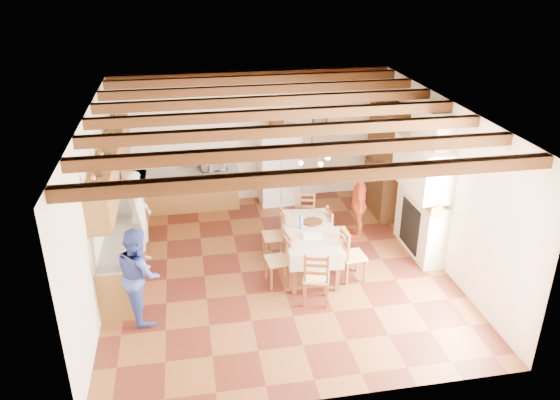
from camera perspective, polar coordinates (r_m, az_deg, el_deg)
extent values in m
cube|color=#511F15|center=(10.08, -0.26, -7.27)|extent=(6.00, 6.50, 0.02)
cube|color=white|center=(8.87, -0.30, 9.55)|extent=(6.00, 6.50, 0.02)
cube|color=#F1E0CB|center=(12.39, -2.90, 6.62)|extent=(6.00, 0.02, 3.00)
cube|color=#F1E0CB|center=(6.59, 4.72, -10.78)|extent=(6.00, 0.02, 3.00)
cube|color=#F1E0CB|center=(9.38, -18.69, -0.76)|extent=(0.02, 6.50, 3.00)
cube|color=#F1E0CB|center=(10.29, 16.48, 1.78)|extent=(0.02, 6.50, 3.00)
cube|color=brown|center=(10.74, -15.63, -3.45)|extent=(0.60, 4.30, 0.86)
cube|color=brown|center=(12.39, -9.73, 0.99)|extent=(2.30, 0.60, 0.86)
cube|color=gray|center=(10.54, -15.91, -1.29)|extent=(0.62, 4.30, 0.04)
cube|color=gray|center=(12.22, -9.88, 2.93)|extent=(2.34, 0.62, 0.04)
cube|color=silver|center=(10.45, -17.66, 0.18)|extent=(0.03, 4.30, 0.60)
cube|color=silver|center=(12.38, -10.01, 4.78)|extent=(2.30, 0.03, 0.60)
cube|color=brown|center=(10.19, -17.23, 3.58)|extent=(0.35, 4.20, 0.70)
cube|color=black|center=(12.54, 4.19, 8.48)|extent=(0.34, 0.03, 0.42)
cube|color=silver|center=(12.42, -0.16, 3.70)|extent=(0.92, 0.77, 1.77)
cube|color=silver|center=(9.76, 3.13, -3.30)|extent=(1.05, 1.84, 0.05)
cube|color=brown|center=(9.23, 1.52, -7.80)|extent=(0.08, 0.08, 0.73)
cube|color=brown|center=(9.34, 6.02, -7.53)|extent=(0.08, 0.08, 0.73)
cube|color=brown|center=(10.59, 0.51, -3.25)|extent=(0.08, 0.08, 0.73)
cube|color=brown|center=(10.69, 4.42, -3.07)|extent=(0.08, 0.08, 0.73)
torus|color=black|center=(9.16, 3.35, 5.02)|extent=(0.47, 0.47, 0.03)
imported|color=beige|center=(10.13, -14.54, -1.90)|extent=(0.49, 0.71, 1.86)
imported|color=#3749A7|center=(8.74, -14.55, -7.51)|extent=(0.83, 0.92, 1.56)
imported|color=#C0451F|center=(10.97, 8.19, -0.38)|extent=(0.54, 0.91, 1.46)
imported|color=silver|center=(12.17, -7.08, 3.93)|extent=(0.65, 0.50, 0.32)
imported|color=#39230F|center=(12.07, -0.40, 8.38)|extent=(0.40, 0.40, 0.34)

